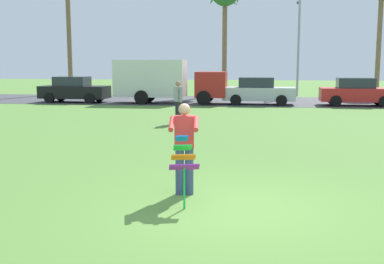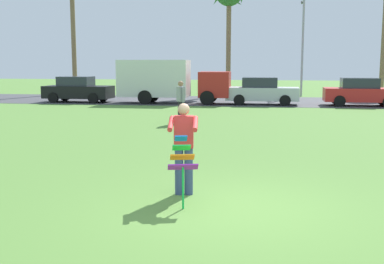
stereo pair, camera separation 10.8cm
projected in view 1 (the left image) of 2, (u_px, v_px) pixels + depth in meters
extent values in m
plane|color=#568438|center=(232.00, 209.00, 8.18)|extent=(120.00, 120.00, 0.00)
cube|color=#424247|center=(254.00, 101.00, 30.69)|extent=(120.00, 8.00, 0.01)
cylinder|color=#384772|center=(189.00, 171.00, 9.00)|extent=(0.16, 0.16, 0.90)
cylinder|color=#384772|center=(180.00, 171.00, 9.00)|extent=(0.16, 0.16, 0.90)
cube|color=red|center=(184.00, 132.00, 8.89)|extent=(0.38, 0.26, 0.60)
sphere|color=tan|center=(184.00, 109.00, 8.83)|extent=(0.22, 0.22, 0.22)
cylinder|color=red|center=(196.00, 124.00, 8.62)|extent=(0.16, 0.59, 0.24)
cylinder|color=red|center=(172.00, 124.00, 8.63)|extent=(0.16, 0.59, 0.24)
cube|color=blue|center=(182.00, 138.00, 8.48)|extent=(0.25, 0.19, 0.12)
cube|color=green|center=(183.00, 148.00, 8.34)|extent=(0.34, 0.21, 0.12)
cube|color=orange|center=(183.00, 157.00, 8.20)|extent=(0.44, 0.24, 0.12)
cube|color=purple|center=(184.00, 167.00, 8.06)|extent=(0.53, 0.26, 0.12)
cylinder|color=green|center=(184.00, 188.00, 8.11)|extent=(0.04, 0.04, 0.73)
cube|color=black|center=(75.00, 92.00, 29.81)|extent=(4.25, 1.84, 0.76)
cube|color=#282D38|center=(72.00, 81.00, 29.74)|extent=(2.06, 1.46, 0.60)
cylinder|color=black|center=(99.00, 97.00, 30.42)|extent=(0.65, 0.24, 0.64)
cylinder|color=black|center=(90.00, 98.00, 28.84)|extent=(0.65, 0.24, 0.64)
cylinder|color=black|center=(61.00, 96.00, 30.87)|extent=(0.65, 0.24, 0.64)
cylinder|color=black|center=(49.00, 98.00, 29.29)|extent=(0.65, 0.24, 0.64)
cube|color=#B2231E|center=(211.00, 84.00, 28.54)|extent=(1.81, 1.91, 1.50)
cube|color=silver|center=(151.00, 78.00, 28.99)|extent=(4.21, 2.03, 2.20)
cylinder|color=black|center=(207.00, 96.00, 29.60)|extent=(0.84, 0.29, 0.84)
cylinder|color=black|center=(204.00, 98.00, 27.80)|extent=(0.84, 0.29, 0.84)
cylinder|color=black|center=(149.00, 95.00, 30.10)|extent=(0.84, 0.29, 0.84)
cylinder|color=black|center=(142.00, 97.00, 28.30)|extent=(0.84, 0.29, 0.84)
cube|color=silver|center=(259.00, 94.00, 28.20)|extent=(4.23, 1.77, 0.76)
cube|color=#282D38|center=(257.00, 82.00, 28.13)|extent=(2.04, 1.43, 0.60)
cylinder|color=black|center=(281.00, 98.00, 28.84)|extent=(0.64, 0.23, 0.64)
cylinder|color=black|center=(281.00, 100.00, 27.26)|extent=(0.64, 0.23, 0.64)
cylinder|color=black|center=(238.00, 98.00, 29.24)|extent=(0.64, 0.23, 0.64)
cylinder|color=black|center=(236.00, 100.00, 27.66)|extent=(0.64, 0.23, 0.64)
cube|color=red|center=(358.00, 95.00, 27.41)|extent=(4.23, 1.78, 0.76)
cube|color=#282D38|center=(356.00, 83.00, 27.34)|extent=(2.04, 1.43, 0.60)
cylinder|color=black|center=(378.00, 99.00, 28.04)|extent=(0.64, 0.23, 0.64)
cylinder|color=black|center=(384.00, 102.00, 26.46)|extent=(0.64, 0.23, 0.64)
cylinder|color=black|center=(332.00, 99.00, 28.46)|extent=(0.64, 0.23, 0.64)
cylinder|color=black|center=(336.00, 101.00, 26.88)|extent=(0.64, 0.23, 0.64)
cylinder|color=brown|center=(69.00, 37.00, 37.56)|extent=(0.36, 0.36, 8.89)
cylinder|color=brown|center=(225.00, 46.00, 36.16)|extent=(0.36, 0.36, 7.47)
cone|color=#2D6B2D|center=(230.00, 0.00, 36.50)|extent=(1.62, 0.90, 1.28)
cylinder|color=brown|center=(379.00, 42.00, 36.37)|extent=(0.36, 0.36, 7.95)
cylinder|color=#9E9EA3|center=(298.00, 48.00, 34.67)|extent=(0.16, 0.16, 7.00)
cylinder|color=#9E9EA3|center=(299.00, 1.00, 34.86)|extent=(0.10, 1.40, 0.10)
cube|color=#4C4C51|center=(298.00, 3.00, 35.51)|extent=(0.24, 0.44, 0.16)
cylinder|color=#26262B|center=(179.00, 113.00, 19.44)|extent=(0.16, 0.16, 0.90)
cylinder|color=#26262B|center=(177.00, 112.00, 19.60)|extent=(0.16, 0.16, 0.90)
cube|color=gray|center=(178.00, 94.00, 19.41)|extent=(0.39, 0.42, 0.60)
sphere|color=#9E7051|center=(178.00, 84.00, 19.35)|extent=(0.22, 0.22, 0.22)
cylinder|color=gray|center=(181.00, 95.00, 19.21)|extent=(0.09, 0.09, 0.58)
cylinder|color=gray|center=(176.00, 95.00, 19.63)|extent=(0.09, 0.09, 0.58)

